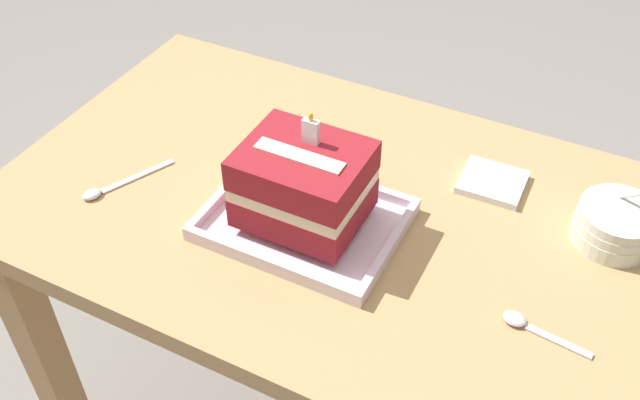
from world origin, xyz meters
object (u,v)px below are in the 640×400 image
at_px(serving_spoon_near_tray, 524,323).
at_px(napkin_pile, 492,182).
at_px(bowl_stack, 616,225).
at_px(serving_spoon_by_bowls, 107,188).
at_px(birthday_cake, 304,184).
at_px(foil_tray, 304,222).

xyz_separation_m(serving_spoon_near_tray, napkin_pile, (-0.12, 0.25, 0.00)).
bearing_deg(napkin_pile, bowl_stack, -10.99).
height_order(bowl_stack, serving_spoon_by_bowls, bowl_stack).
relative_size(serving_spoon_near_tray, serving_spoon_by_bowls, 0.81).
bearing_deg(bowl_stack, serving_spoon_by_bowls, -161.04).
height_order(serving_spoon_near_tray, napkin_pile, same).
bearing_deg(birthday_cake, serving_spoon_near_tray, -6.22).
relative_size(bowl_stack, serving_spoon_near_tray, 0.99).
height_order(foil_tray, bowl_stack, bowl_stack).
bearing_deg(serving_spoon_near_tray, serving_spoon_by_bowls, -177.02).
xyz_separation_m(bowl_stack, serving_spoon_by_bowls, (-0.73, -0.25, -0.02)).
bearing_deg(serving_spoon_near_tray, bowl_stack, 71.65).
bearing_deg(serving_spoon_near_tray, napkin_pile, 115.35).
bearing_deg(serving_spoon_by_bowls, foil_tray, 12.85).
distance_m(birthday_cake, serving_spoon_near_tray, 0.35).
height_order(birthday_cake, bowl_stack, birthday_cake).
bearing_deg(foil_tray, bowl_stack, 23.30).
xyz_separation_m(birthday_cake, bowl_stack, (0.42, 0.18, -0.05)).
relative_size(foil_tray, serving_spoon_by_bowls, 1.90).
bearing_deg(foil_tray, serving_spoon_by_bowls, -167.15).
xyz_separation_m(serving_spoon_by_bowls, napkin_pile, (0.54, 0.29, 0.00)).
xyz_separation_m(birthday_cake, napkin_pile, (0.22, 0.22, -0.08)).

